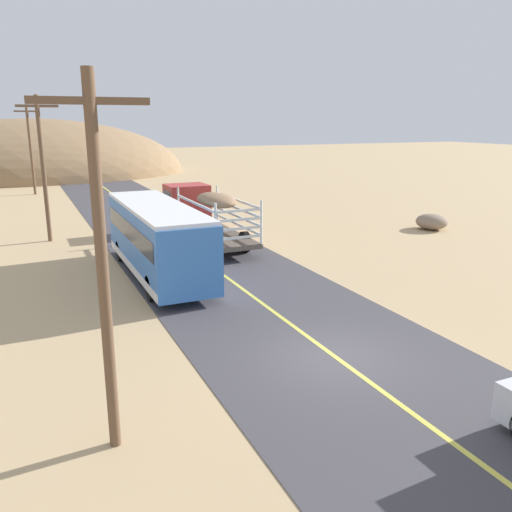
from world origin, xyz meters
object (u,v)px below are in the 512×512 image
(power_pole_mid, at_px, (43,165))
(boulder_near_shoulder, at_px, (432,222))
(power_pole_near, at_px, (102,259))
(livestock_truck, at_px, (198,208))
(power_pole_far, at_px, (31,147))
(bus, at_px, (157,238))

(power_pole_mid, xyz_separation_m, boulder_near_shoulder, (22.54, -6.48, -3.87))
(boulder_near_shoulder, bearing_deg, power_pole_near, -146.02)
(power_pole_mid, height_order, boulder_near_shoulder, power_pole_mid)
(livestock_truck, height_order, power_pole_near, power_pole_near)
(livestock_truck, relative_size, power_pole_far, 1.19)
(boulder_near_shoulder, bearing_deg, power_pole_mid, 163.96)
(power_pole_far, bearing_deg, boulder_near_shoulder, -51.32)
(power_pole_mid, bearing_deg, power_pole_far, 90.00)
(livestock_truck, xyz_separation_m, power_pole_far, (-8.16, 24.28, 2.59))
(livestock_truck, distance_m, bus, 8.03)
(bus, bearing_deg, power_pole_mid, 112.97)
(power_pole_mid, height_order, power_pole_far, power_pole_far)
(boulder_near_shoulder, bearing_deg, bus, -170.76)
(bus, xyz_separation_m, power_pole_far, (-4.02, 31.16, 2.63))
(power_pole_mid, distance_m, power_pole_far, 21.67)
(power_pole_mid, distance_m, boulder_near_shoulder, 23.77)
(bus, height_order, power_pole_near, power_pole_near)
(livestock_truck, bearing_deg, power_pole_near, -113.17)
(power_pole_near, distance_m, power_pole_mid, 21.67)
(power_pole_near, distance_m, boulder_near_shoulder, 27.43)
(power_pole_mid, relative_size, power_pole_far, 1.00)
(livestock_truck, bearing_deg, bus, -121.01)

